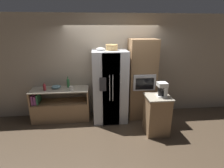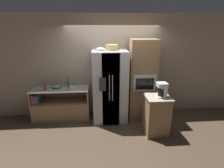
{
  "view_description": "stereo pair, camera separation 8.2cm",
  "coord_description": "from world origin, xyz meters",
  "px_view_note": "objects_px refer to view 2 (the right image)",
  "views": [
    {
      "loc": [
        -0.48,
        -4.33,
        2.44
      ],
      "look_at": [
        -0.05,
        -0.04,
        1.04
      ],
      "focal_mm": 28.0,
      "sensor_mm": 36.0,
      "label": 1
    },
    {
      "loc": [
        -0.4,
        -4.34,
        2.44
      ],
      "look_at": [
        -0.05,
        -0.04,
        1.04
      ],
      "focal_mm": 28.0,
      "sensor_mm": 36.0,
      "label": 2
    }
  ],
  "objects_px": {
    "wall_oven": "(142,80)",
    "bottle_tall": "(45,86)",
    "fruit_bowl": "(101,49)",
    "coffee_maker": "(163,89)",
    "wicker_basket": "(112,47)",
    "refrigerator": "(110,86)",
    "mixing_bowl": "(57,86)",
    "bottle_short": "(68,82)",
    "mug": "(71,88)"
  },
  "relations": [
    {
      "from": "refrigerator",
      "to": "wall_oven",
      "type": "xyz_separation_m",
      "value": [
        0.87,
        0.09,
        0.14
      ]
    },
    {
      "from": "bottle_short",
      "to": "mug",
      "type": "bearing_deg",
      "value": -65.25
    },
    {
      "from": "refrigerator",
      "to": "bottle_tall",
      "type": "relative_size",
      "value": 9.41
    },
    {
      "from": "refrigerator",
      "to": "coffee_maker",
      "type": "xyz_separation_m",
      "value": [
        1.13,
        -0.8,
        0.17
      ]
    },
    {
      "from": "bottle_tall",
      "to": "wicker_basket",
      "type": "bearing_deg",
      "value": -0.57
    },
    {
      "from": "bottle_tall",
      "to": "bottle_short",
      "type": "relative_size",
      "value": 0.65
    },
    {
      "from": "wall_oven",
      "to": "wicker_basket",
      "type": "xyz_separation_m",
      "value": [
        -0.82,
        -0.05,
        0.89
      ]
    },
    {
      "from": "refrigerator",
      "to": "wall_oven",
      "type": "distance_m",
      "value": 0.89
    },
    {
      "from": "mixing_bowl",
      "to": "coffee_maker",
      "type": "distance_m",
      "value": 2.75
    },
    {
      "from": "refrigerator",
      "to": "mixing_bowl",
      "type": "distance_m",
      "value": 1.44
    },
    {
      "from": "fruit_bowl",
      "to": "mug",
      "type": "xyz_separation_m",
      "value": [
        -0.79,
        -0.04,
        -1.0
      ]
    },
    {
      "from": "refrigerator",
      "to": "wall_oven",
      "type": "relative_size",
      "value": 0.87
    },
    {
      "from": "wicker_basket",
      "to": "coffee_maker",
      "type": "distance_m",
      "value": 1.61
    },
    {
      "from": "wicker_basket",
      "to": "bottle_tall",
      "type": "bearing_deg",
      "value": 179.43
    },
    {
      "from": "bottle_tall",
      "to": "refrigerator",
      "type": "bearing_deg",
      "value": -1.79
    },
    {
      "from": "mixing_bowl",
      "to": "bottle_short",
      "type": "bearing_deg",
      "value": 7.98
    },
    {
      "from": "mixing_bowl",
      "to": "wicker_basket",
      "type": "bearing_deg",
      "value": -5.52
    },
    {
      "from": "bottle_tall",
      "to": "bottle_short",
      "type": "height_order",
      "value": "bottle_short"
    },
    {
      "from": "mixing_bowl",
      "to": "mug",
      "type": "bearing_deg",
      "value": -23.2
    },
    {
      "from": "refrigerator",
      "to": "bottle_tall",
      "type": "xyz_separation_m",
      "value": [
        -1.7,
        0.05,
        0.03
      ]
    },
    {
      "from": "mug",
      "to": "mixing_bowl",
      "type": "distance_m",
      "value": 0.46
    },
    {
      "from": "mug",
      "to": "wall_oven",
      "type": "bearing_deg",
      "value": 2.72
    },
    {
      "from": "bottle_tall",
      "to": "bottle_short",
      "type": "bearing_deg",
      "value": 16.35
    },
    {
      "from": "wall_oven",
      "to": "fruit_bowl",
      "type": "distance_m",
      "value": 1.39
    },
    {
      "from": "refrigerator",
      "to": "wicker_basket",
      "type": "bearing_deg",
      "value": 32.67
    },
    {
      "from": "refrigerator",
      "to": "mixing_bowl",
      "type": "xyz_separation_m",
      "value": [
        -1.43,
        0.18,
        -0.02
      ]
    },
    {
      "from": "refrigerator",
      "to": "mug",
      "type": "xyz_separation_m",
      "value": [
        -1.01,
        -0.0,
        -0.01
      ]
    },
    {
      "from": "mug",
      "to": "coffee_maker",
      "type": "relative_size",
      "value": 0.41
    },
    {
      "from": "wicker_basket",
      "to": "bottle_tall",
      "type": "xyz_separation_m",
      "value": [
        -1.75,
        0.02,
        -1.0
      ]
    },
    {
      "from": "wall_oven",
      "to": "wicker_basket",
      "type": "height_order",
      "value": "wall_oven"
    },
    {
      "from": "wicker_basket",
      "to": "fruit_bowl",
      "type": "relative_size",
      "value": 1.4
    },
    {
      "from": "refrigerator",
      "to": "wicker_basket",
      "type": "distance_m",
      "value": 1.03
    },
    {
      "from": "fruit_bowl",
      "to": "coffee_maker",
      "type": "height_order",
      "value": "fruit_bowl"
    },
    {
      "from": "fruit_bowl",
      "to": "coffee_maker",
      "type": "xyz_separation_m",
      "value": [
        1.36,
        -0.84,
        -0.81
      ]
    },
    {
      "from": "wicker_basket",
      "to": "mug",
      "type": "distance_m",
      "value": 1.49
    },
    {
      "from": "refrigerator",
      "to": "bottle_tall",
      "type": "distance_m",
      "value": 1.7
    },
    {
      "from": "refrigerator",
      "to": "bottle_tall",
      "type": "height_order",
      "value": "refrigerator"
    },
    {
      "from": "refrigerator",
      "to": "wicker_basket",
      "type": "xyz_separation_m",
      "value": [
        0.06,
        0.04,
        1.02
      ]
    },
    {
      "from": "wall_oven",
      "to": "bottle_tall",
      "type": "xyz_separation_m",
      "value": [
        -2.57,
        -0.03,
        -0.11
      ]
    },
    {
      "from": "coffee_maker",
      "to": "mixing_bowl",
      "type": "bearing_deg",
      "value": 159.03
    },
    {
      "from": "mug",
      "to": "mixing_bowl",
      "type": "xyz_separation_m",
      "value": [
        -0.42,
        0.18,
        -0.01
      ]
    },
    {
      "from": "mixing_bowl",
      "to": "refrigerator",
      "type": "bearing_deg",
      "value": -7.14
    },
    {
      "from": "fruit_bowl",
      "to": "coffee_maker",
      "type": "bearing_deg",
      "value": -31.79
    },
    {
      "from": "wall_oven",
      "to": "wicker_basket",
      "type": "bearing_deg",
      "value": -176.36
    },
    {
      "from": "bottle_tall",
      "to": "bottle_short",
      "type": "xyz_separation_m",
      "value": [
        0.58,
        0.17,
        0.04
      ]
    },
    {
      "from": "wall_oven",
      "to": "bottle_tall",
      "type": "distance_m",
      "value": 2.57
    },
    {
      "from": "fruit_bowl",
      "to": "bottle_tall",
      "type": "bearing_deg",
      "value": 179.38
    },
    {
      "from": "refrigerator",
      "to": "wicker_basket",
      "type": "height_order",
      "value": "wicker_basket"
    },
    {
      "from": "mixing_bowl",
      "to": "coffee_maker",
      "type": "relative_size",
      "value": 0.74
    },
    {
      "from": "bottle_short",
      "to": "refrigerator",
      "type": "bearing_deg",
      "value": -11.37
    }
  ]
}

